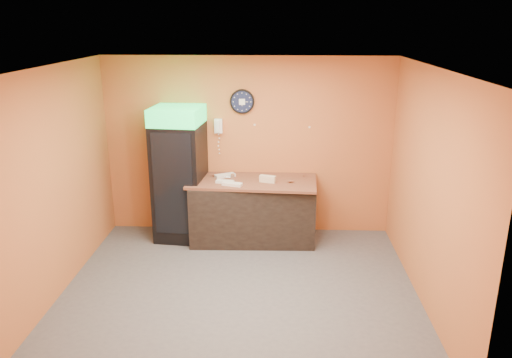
{
  "coord_description": "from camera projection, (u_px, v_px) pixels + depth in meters",
  "views": [
    {
      "loc": [
        0.46,
        -5.62,
        3.31
      ],
      "look_at": [
        0.18,
        0.6,
        1.31
      ],
      "focal_mm": 35.0,
      "sensor_mm": 36.0,
      "label": 1
    }
  ],
  "objects": [
    {
      "name": "sub_roll_stack",
      "position": [
        268.0,
        179.0,
        7.47
      ],
      "size": [
        0.25,
        0.15,
        0.1
      ],
      "rotation": [
        0.0,
        0.0,
        -0.29
      ],
      "color": "beige",
      "rests_on": "butcher_paper"
    },
    {
      "name": "ceiling",
      "position": [
        237.0,
        68.0,
        5.52
      ],
      "size": [
        4.5,
        4.0,
        0.02
      ],
      "primitive_type": "cube",
      "color": "white",
      "rests_on": "back_wall"
    },
    {
      "name": "butcher_paper",
      "position": [
        252.0,
        181.0,
        7.59
      ],
      "size": [
        1.98,
        1.02,
        0.04
      ],
      "primitive_type": "cube",
      "rotation": [
        0.0,
        0.0,
        -0.06
      ],
      "color": "brown",
      "rests_on": "prep_counter"
    },
    {
      "name": "prep_counter",
      "position": [
        253.0,
        211.0,
        7.74
      ],
      "size": [
        1.9,
        0.89,
        0.94
      ],
      "primitive_type": "cube",
      "rotation": [
        0.0,
        0.0,
        0.03
      ],
      "color": "black",
      "rests_on": "floor"
    },
    {
      "name": "right_wall",
      "position": [
        429.0,
        190.0,
        5.85
      ],
      "size": [
        0.02,
        4.0,
        2.8
      ],
      "primitive_type": "cube",
      "color": "#BF6936",
      "rests_on": "floor"
    },
    {
      "name": "left_wall",
      "position": [
        54.0,
        184.0,
        6.05
      ],
      "size": [
        0.02,
        4.0,
        2.8
      ],
      "primitive_type": "cube",
      "color": "#BF6936",
      "rests_on": "floor"
    },
    {
      "name": "wall_clock",
      "position": [
        242.0,
        102.0,
        7.61
      ],
      "size": [
        0.38,
        0.06,
        0.38
      ],
      "color": "black",
      "rests_on": "back_wall"
    },
    {
      "name": "wrapped_sandwich_left",
      "position": [
        225.0,
        182.0,
        7.44
      ],
      "size": [
        0.28,
        0.15,
        0.04
      ],
      "primitive_type": "cube",
      "rotation": [
        0.0,
        0.0,
        -0.18
      ],
      "color": "silver",
      "rests_on": "butcher_paper"
    },
    {
      "name": "beverage_cooler",
      "position": [
        180.0,
        176.0,
        7.64
      ],
      "size": [
        0.79,
        0.8,
        2.08
      ],
      "rotation": [
        0.0,
        0.0,
        -0.09
      ],
      "color": "black",
      "rests_on": "floor"
    },
    {
      "name": "wrapped_sandwich_mid",
      "position": [
        232.0,
        184.0,
        7.33
      ],
      "size": [
        0.31,
        0.19,
        0.04
      ],
      "primitive_type": "cube",
      "rotation": [
        0.0,
        0.0,
        -0.29
      ],
      "color": "silver",
      "rests_on": "butcher_paper"
    },
    {
      "name": "back_wall",
      "position": [
        248.0,
        147.0,
        7.85
      ],
      "size": [
        4.5,
        0.02,
        2.8
      ],
      "primitive_type": "cube",
      "color": "#BF6936",
      "rests_on": "floor"
    },
    {
      "name": "wall_phone",
      "position": [
        218.0,
        126.0,
        7.72
      ],
      "size": [
        0.12,
        0.11,
        0.22
      ],
      "color": "white",
      "rests_on": "back_wall"
    },
    {
      "name": "floor",
      "position": [
        240.0,
        291.0,
        6.38
      ],
      "size": [
        4.5,
        4.5,
        0.0
      ],
      "primitive_type": "plane",
      "color": "#47474C",
      "rests_on": "ground"
    },
    {
      "name": "wrapped_sandwich_right",
      "position": [
        225.0,
        176.0,
        7.73
      ],
      "size": [
        0.33,
        0.26,
        0.04
      ],
      "primitive_type": "cube",
      "rotation": [
        0.0,
        0.0,
        0.5
      ],
      "color": "silver",
      "rests_on": "butcher_paper"
    },
    {
      "name": "kitchen_tool",
      "position": [
        232.0,
        176.0,
        7.66
      ],
      "size": [
        0.06,
        0.06,
        0.06
      ],
      "primitive_type": "cylinder",
      "color": "silver",
      "rests_on": "butcher_paper"
    }
  ]
}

